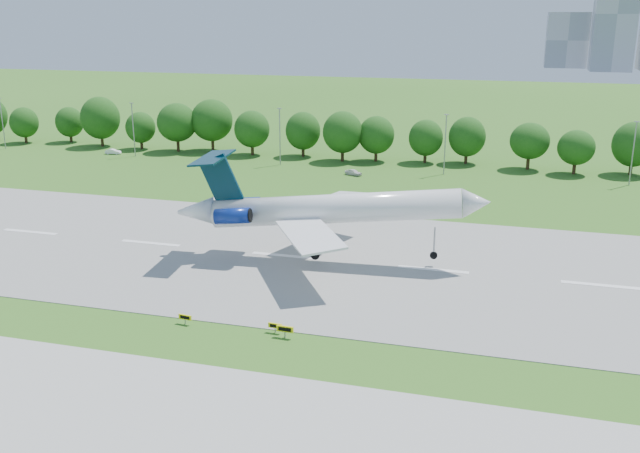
# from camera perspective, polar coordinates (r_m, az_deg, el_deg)

# --- Properties ---
(ground) EXTENTS (600.00, 600.00, 0.00)m
(ground) POSITION_cam_1_polar(r_m,az_deg,el_deg) (74.56, -9.06, -8.42)
(ground) COLOR #2A5C18
(ground) RESTS_ON ground
(runway) EXTENTS (400.00, 45.00, 0.08)m
(runway) POSITION_cam_1_polar(r_m,az_deg,el_deg) (96.07, -2.88, -2.36)
(runway) COLOR gray
(runway) RESTS_ON ground
(taxiway) EXTENTS (400.00, 23.00, 0.08)m
(taxiway) POSITION_cam_1_polar(r_m,az_deg,el_deg) (60.72, -16.37, -15.14)
(taxiway) COLOR #ADADA8
(taxiway) RESTS_ON ground
(tree_line) EXTENTS (288.40, 8.40, 10.40)m
(tree_line) POSITION_cam_1_polar(r_m,az_deg,el_deg) (157.76, 4.91, 7.45)
(tree_line) COLOR #382314
(tree_line) RESTS_ON ground
(light_poles) EXTENTS (175.90, 0.25, 12.19)m
(light_poles) POSITION_cam_1_polar(r_m,az_deg,el_deg) (148.58, 3.22, 6.97)
(light_poles) COLOR gray
(light_poles) RESTS_ON ground
(airliner) EXTENTS (41.36, 29.83, 13.06)m
(airliner) POSITION_cam_1_polar(r_m,az_deg,el_deg) (92.36, -0.07, 1.48)
(airliner) COLOR white
(airliner) RESTS_ON ground
(taxi_sign_left) EXTENTS (1.52, 0.36, 1.06)m
(taxi_sign_left) POSITION_cam_1_polar(r_m,az_deg,el_deg) (76.63, -10.75, -7.15)
(taxi_sign_left) COLOR gray
(taxi_sign_left) RESTS_ON ground
(taxi_sign_centre) EXTENTS (1.50, 0.29, 1.05)m
(taxi_sign_centre) POSITION_cam_1_polar(r_m,az_deg,el_deg) (73.52, -3.61, -7.94)
(taxi_sign_centre) COLOR gray
(taxi_sign_centre) RESTS_ON ground
(taxi_sign_right) EXTENTS (1.80, 0.30, 1.26)m
(taxi_sign_right) POSITION_cam_1_polar(r_m,az_deg,el_deg) (72.38, -2.82, -8.20)
(taxi_sign_right) COLOR gray
(taxi_sign_right) RESTS_ON ground
(service_vehicle_a) EXTENTS (3.73, 1.76, 1.18)m
(service_vehicle_a) POSITION_cam_1_polar(r_m,az_deg,el_deg) (172.80, -16.22, 5.77)
(service_vehicle_a) COLOR white
(service_vehicle_a) RESTS_ON ground
(service_vehicle_b) EXTENTS (3.92, 2.87, 1.24)m
(service_vehicle_b) POSITION_cam_1_polar(r_m,az_deg,el_deg) (144.11, 2.69, 4.36)
(service_vehicle_b) COLOR silver
(service_vehicle_b) RESTS_ON ground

